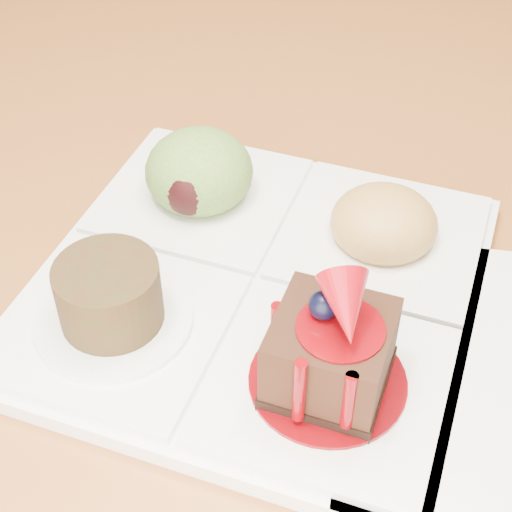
# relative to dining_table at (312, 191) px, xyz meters

# --- Properties ---
(dining_table) EXTENTS (1.00, 1.80, 0.75)m
(dining_table) POSITION_rel_dining_table_xyz_m (0.00, 0.00, 0.00)
(dining_table) COLOR #975B27
(dining_table) RESTS_ON ground
(sampler_plate) EXTENTS (0.30, 0.30, 0.11)m
(sampler_plate) POSITION_rel_dining_table_xyz_m (-0.00, -0.20, 0.09)
(sampler_plate) COLOR white
(sampler_plate) RESTS_ON dining_table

